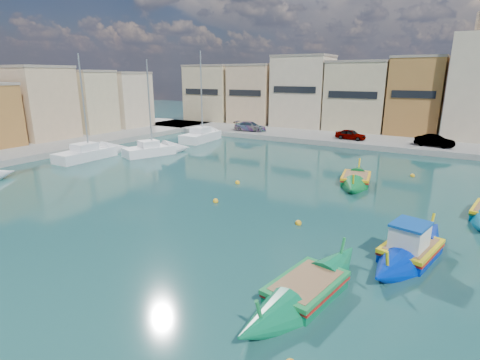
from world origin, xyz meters
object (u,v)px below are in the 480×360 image
Objects in this scene: luzzu_blue_cabin at (410,251)px; yacht_midnorth at (163,150)px; yacht_mid at (101,152)px; luzzu_green at (356,180)px; luzzu_blue_south at (306,290)px; yacht_north at (208,135)px.

luzzu_blue_cabin is 0.78× the size of yacht_midnorth.
luzzu_blue_cabin is 0.74× the size of yacht_mid.
luzzu_green reaches higher than luzzu_blue_south.
luzzu_green is at bearing 115.35° from luzzu_blue_cabin.
luzzu_blue_cabin is at bearing -14.42° from yacht_mid.
yacht_north is 10.27m from yacht_midnorth.
yacht_mid is at bearing 154.35° from luzzu_blue_south.
luzzu_blue_south is (2.27, -16.38, -0.01)m from luzzu_green.
yacht_midnorth reaches higher than luzzu_green.
yacht_mid reaches higher than luzzu_green.
yacht_north is (-24.08, 27.59, 0.21)m from luzzu_blue_south.
luzzu_green is at bearing 7.38° from yacht_mid.
luzzu_blue_south is 30.34m from yacht_mid.
luzzu_blue_cabin is at bearing 61.00° from luzzu_blue_south.
luzzu_green is at bearing -2.85° from yacht_midnorth.
luzzu_blue_south is 0.72× the size of yacht_north.
luzzu_blue_south is at bearing -119.00° from luzzu_blue_cabin.
yacht_north is 14.82m from yacht_mid.
yacht_mid is at bearing -102.72° from yacht_north.
yacht_midnorth is at bearing -82.69° from yacht_north.
luzzu_blue_cabin is 0.68× the size of yacht_north.
yacht_north is at bearing 97.31° from yacht_midnorth.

